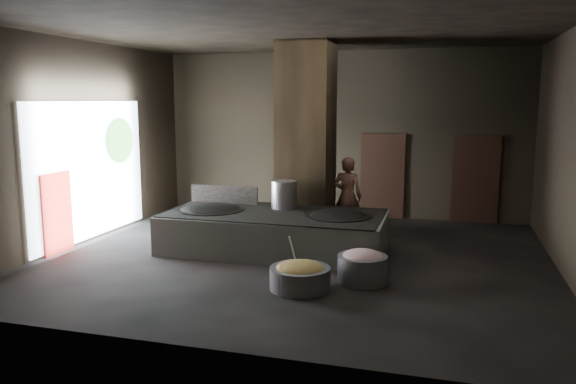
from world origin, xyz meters
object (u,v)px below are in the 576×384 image
(wok_left, at_px, (210,213))
(cook, at_px, (348,196))
(veg_basin, at_px, (300,278))
(meat_basin, at_px, (362,269))
(wok_right, at_px, (338,219))
(stock_pot, at_px, (284,194))
(hearth_platform, at_px, (275,232))

(wok_left, height_order, cook, cook)
(veg_basin, xyz_separation_m, meat_basin, (0.96, 0.66, 0.05))
(wok_right, distance_m, stock_pot, 1.44)
(wok_right, bearing_deg, cook, 93.88)
(stock_pot, height_order, veg_basin, stock_pot)
(hearth_platform, relative_size, wok_right, 3.41)
(wok_left, xyz_separation_m, veg_basin, (2.60, -2.19, -0.56))
(hearth_platform, bearing_deg, wok_left, -179.17)
(hearth_platform, relative_size, meat_basin, 5.27)
(stock_pot, relative_size, meat_basin, 0.69)
(wok_left, bearing_deg, wok_right, 2.05)
(hearth_platform, bearing_deg, wok_right, 0.98)
(wok_left, xyz_separation_m, stock_pot, (1.50, 0.60, 0.38))
(cook, relative_size, veg_basin, 1.80)
(stock_pot, height_order, meat_basin, stock_pot)
(hearth_platform, relative_size, cook, 2.49)
(stock_pot, xyz_separation_m, meat_basin, (2.07, -2.14, -0.89))
(wok_left, distance_m, cook, 3.31)
(veg_basin, bearing_deg, hearth_platform, 117.23)
(wok_right, relative_size, stock_pot, 2.25)
(wok_right, relative_size, veg_basin, 1.32)
(meat_basin, bearing_deg, hearth_platform, 143.11)
(stock_pot, bearing_deg, hearth_platform, -95.19)
(veg_basin, bearing_deg, wok_left, 139.89)
(meat_basin, bearing_deg, stock_pot, 134.01)
(wok_left, xyz_separation_m, meat_basin, (3.57, -1.54, -0.51))
(wok_left, distance_m, stock_pot, 1.66)
(stock_pot, bearing_deg, cook, 48.62)
(stock_pot, xyz_separation_m, cook, (1.18, 1.33, -0.20))
(stock_pot, distance_m, veg_basin, 3.15)
(wok_left, xyz_separation_m, cook, (2.68, 1.93, 0.18))
(hearth_platform, height_order, stock_pot, stock_pot)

